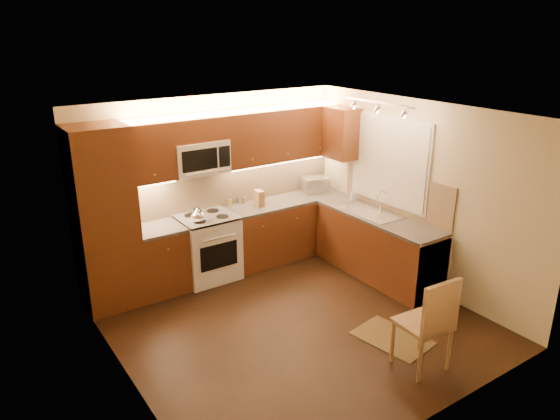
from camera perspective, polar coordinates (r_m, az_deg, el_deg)
floor at (r=6.47m, az=1.67°, el=-12.11°), size 4.00×4.00×0.01m
ceiling at (r=5.59m, az=1.93°, el=10.30°), size 4.00×4.00×0.01m
wall_back at (r=7.54m, az=-7.16°, el=2.83°), size 4.00×0.01×2.50m
wall_front at (r=4.60m, az=16.74°, el=-9.15°), size 4.00×0.01×2.50m
wall_left at (r=5.10m, az=-16.85°, el=-6.24°), size 0.01×4.00×2.50m
wall_right at (r=7.21m, az=14.78°, el=1.55°), size 0.01×4.00×2.50m
pantry at (r=6.74m, az=-18.46°, el=-0.97°), size 0.70×0.60×2.30m
base_cab_back_left at (r=7.19m, az=-12.82°, el=-5.34°), size 0.62×0.60×0.86m
counter_back_left at (r=7.02m, az=-13.09°, el=-2.00°), size 0.62×0.60×0.04m
base_cab_back_right at (r=8.07m, az=0.64°, el=-2.05°), size 1.92×0.60×0.86m
counter_back_right at (r=7.91m, az=0.65°, el=0.98°), size 1.92×0.60×0.04m
base_cab_right at (r=7.54m, az=10.47°, el=-3.99°), size 0.60×2.00×0.86m
counter_right at (r=7.37m, az=10.68°, el=-0.78°), size 0.60×2.00×0.04m
dishwasher at (r=7.11m, az=14.41°, el=-5.79°), size 0.58×0.60×0.84m
backsplash_back at (r=7.70m, az=-4.80°, el=2.88°), size 3.30×0.02×0.60m
backsplash_right at (r=7.47m, az=12.42°, el=1.97°), size 0.02×2.00×0.60m
upper_cab_back_left at (r=6.84m, az=-14.11°, el=6.10°), size 0.62×0.35×0.75m
upper_cab_back_right at (r=7.76m, az=0.15°, el=8.21°), size 1.92×0.35×0.75m
upper_cab_bridge at (r=7.06m, az=-8.98°, el=8.67°), size 0.76×0.35×0.31m
upper_cab_right_corner at (r=7.90m, az=6.67°, el=8.28°), size 0.35×0.50×0.75m
stove at (r=7.41m, az=-7.81°, el=-4.02°), size 0.76×0.65×0.92m
microwave at (r=7.12m, az=-8.77°, el=5.69°), size 0.76×0.38×0.44m
window_frame at (r=7.46m, az=11.79°, el=5.18°), size 0.03×1.44×1.24m
window_blinds at (r=7.45m, az=11.68°, el=5.16°), size 0.02×1.36×1.16m
sink at (r=7.44m, az=9.92°, el=0.24°), size 0.52×0.86×0.15m
faucet at (r=7.54m, az=10.94°, el=1.03°), size 0.20×0.04×0.30m
track_light_bar at (r=6.89m, az=10.60°, el=11.40°), size 0.04×1.20×0.03m
kettle at (r=7.01m, az=-8.90°, el=-0.48°), size 0.23×0.23×0.21m
toaster_oven at (r=8.27m, az=3.77°, el=2.76°), size 0.45×0.38×0.23m
knife_block at (r=7.63m, az=-2.27°, el=1.31°), size 0.11×0.17×0.23m
spice_jar_a at (r=7.75m, az=-4.41°, el=1.04°), size 0.05×0.05×0.09m
spice_jar_b at (r=7.76m, az=-3.91°, el=1.06°), size 0.06×0.06×0.09m
spice_jar_c at (r=7.77m, az=-2.67°, el=1.14°), size 0.05×0.05×0.10m
spice_jar_d at (r=7.65m, az=-5.43°, el=0.78°), size 0.05×0.05×0.10m
soap_bottle at (r=7.93m, az=7.92°, el=1.61°), size 0.10×0.10×0.16m
rug at (r=6.31m, az=12.06°, el=-13.43°), size 0.69×0.91×0.01m
dining_chair at (r=5.67m, az=15.23°, el=-11.56°), size 0.50×0.50×1.06m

